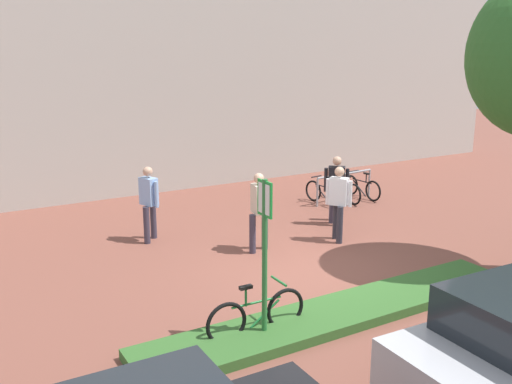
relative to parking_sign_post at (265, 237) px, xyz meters
name	(u,v)px	position (x,y,z in m)	size (l,w,h in m)	color
ground_plane	(313,271)	(2.26, 1.86, -1.61)	(60.00, 60.00, 0.00)	brown
building_facade	(153,24)	(2.26, 10.08, 3.39)	(28.00, 1.20, 10.00)	#B2ADA3
planter_strip	(341,313)	(1.45, 0.00, -1.53)	(7.00, 1.10, 0.16)	#336028
parking_sign_post	(265,237)	(0.00, 0.00, 0.00)	(0.08, 0.36, 2.47)	#2D7238
bike_at_sign	(257,315)	(-0.04, 0.16, -1.26)	(1.68, 0.42, 0.86)	black
bike_rack_cluster	(344,189)	(6.22, 5.80, -1.26)	(2.10, 1.58, 0.83)	#99999E
bollard_steel	(332,203)	(4.75, 4.47, -1.16)	(0.16, 0.16, 0.90)	#ADADB2
person_shirt_blue	(149,199)	(0.16, 5.26, -0.63)	(0.41, 0.58, 1.72)	#383342
person_casual_tan	(259,207)	(1.94, 3.42, -0.63)	(0.51, 0.60, 1.72)	#383342
person_shirt_white	(339,199)	(3.83, 3.09, -0.63)	(0.42, 0.52, 1.72)	#2D2D38
person_suited_navy	(336,186)	(4.58, 4.12, -0.63)	(0.49, 0.44, 1.72)	#383342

